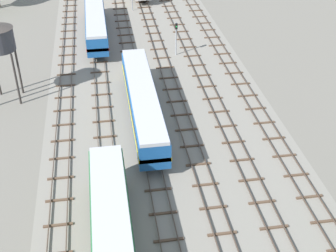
{
  "coord_description": "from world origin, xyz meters",
  "views": [
    {
      "loc": [
        -6.16,
        -5.4,
        27.43
      ],
      "look_at": [
        0.0,
        33.36,
        1.5
      ],
      "focal_mm": 49.5,
      "sensor_mm": 36.0,
      "label": 1
    }
  ],
  "objects": [
    {
      "name": "diesel_railcar_left_mid",
      "position": [
        -6.45,
        61.71,
        2.6
      ],
      "size": [
        2.96,
        20.5,
        3.8
      ],
      "color": "#194C8C",
      "rests_on": "ground"
    },
    {
      "name": "track_centre",
      "position": [
        2.15,
        57.0,
        0.14
      ],
      "size": [
        2.4,
        126.0,
        0.29
      ],
      "color": "#47382D",
      "rests_on": "ground"
    },
    {
      "name": "ground_plane",
      "position": [
        0.0,
        56.0,
        0.0
      ],
      "size": [
        480.0,
        480.0,
        0.0
      ],
      "primitive_type": "plane",
      "color": "slate"
    },
    {
      "name": "track_left",
      "position": [
        -6.45,
        57.0,
        0.14
      ],
      "size": [
        2.4,
        126.0,
        0.29
      ],
      "color": "#47382D",
      "rests_on": "ground"
    },
    {
      "name": "track_right",
      "position": [
        10.75,
        57.0,
        0.14
      ],
      "size": [
        2.4,
        126.0,
        0.29
      ],
      "color": "#47382D",
      "rests_on": "ground"
    },
    {
      "name": "track_far_left",
      "position": [
        -10.75,
        57.0,
        0.14
      ],
      "size": [
        2.4,
        126.0,
        0.29
      ],
      "color": "#47382D",
      "rests_on": "ground"
    },
    {
      "name": "diesel_railcar_centre_left_near",
      "position": [
        -2.15,
        36.93,
        2.6
      ],
      "size": [
        2.96,
        20.5,
        3.8
      ],
      "color": "#194C8C",
      "rests_on": "ground"
    },
    {
      "name": "ballast_bed",
      "position": [
        0.0,
        56.0,
        0.0
      ],
      "size": [
        25.51,
        176.0,
        0.01
      ],
      "primitive_type": "cube",
      "color": "gray",
      "rests_on": "ground"
    },
    {
      "name": "signal_post_near",
      "position": [
        4.3,
        53.3,
        3.06
      ],
      "size": [
        0.28,
        0.47,
        4.76
      ],
      "color": "gray",
      "rests_on": "ground"
    },
    {
      "name": "track_centre_right",
      "position": [
        6.45,
        57.0,
        0.14
      ],
      "size": [
        2.4,
        126.0,
        0.29
      ],
      "color": "#47382D",
      "rests_on": "ground"
    },
    {
      "name": "track_centre_left",
      "position": [
        -2.15,
        57.0,
        0.14
      ],
      "size": [
        2.4,
        126.0,
        0.29
      ],
      "color": "#47382D",
      "rests_on": "ground"
    }
  ]
}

